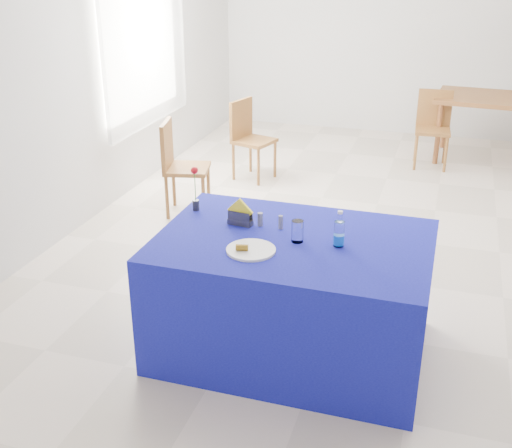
# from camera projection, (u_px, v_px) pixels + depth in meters

# --- Properties ---
(floor) EXTENTS (7.00, 7.00, 0.00)m
(floor) POSITION_uv_depth(u_px,v_px,m) (365.00, 236.00, 5.61)
(floor) COLOR beige
(floor) RESTS_ON ground
(room_shell) EXTENTS (7.00, 7.00, 7.00)m
(room_shell) POSITION_uv_depth(u_px,v_px,m) (381.00, 29.00, 4.91)
(room_shell) COLOR silver
(room_shell) RESTS_ON ground
(window_pane) EXTENTS (0.04, 1.50, 1.60)m
(window_pane) POSITION_uv_depth(u_px,v_px,m) (139.00, 31.00, 6.37)
(window_pane) COLOR white
(window_pane) RESTS_ON room_shell
(curtain) EXTENTS (0.04, 1.75, 1.85)m
(curtain) POSITION_uv_depth(u_px,v_px,m) (146.00, 31.00, 6.35)
(curtain) COLOR white
(curtain) RESTS_ON room_shell
(plate) EXTENTS (0.28, 0.28, 0.01)m
(plate) POSITION_uv_depth(u_px,v_px,m) (251.00, 250.00, 3.60)
(plate) COLOR white
(plate) RESTS_ON blue_table
(drinking_glass) EXTENTS (0.07, 0.07, 0.13)m
(drinking_glass) POSITION_uv_depth(u_px,v_px,m) (297.00, 231.00, 3.69)
(drinking_glass) COLOR white
(drinking_glass) RESTS_ON blue_table
(salt_shaker) EXTENTS (0.03, 0.03, 0.08)m
(salt_shaker) POSITION_uv_depth(u_px,v_px,m) (260.00, 219.00, 3.91)
(salt_shaker) COLOR slate
(salt_shaker) RESTS_ON blue_table
(pepper_shaker) EXTENTS (0.03, 0.03, 0.08)m
(pepper_shaker) POSITION_uv_depth(u_px,v_px,m) (281.00, 222.00, 3.87)
(pepper_shaker) COLOR slate
(pepper_shaker) RESTS_ON blue_table
(blue_table) EXTENTS (1.60, 1.10, 0.76)m
(blue_table) POSITION_uv_depth(u_px,v_px,m) (292.00, 296.00, 3.90)
(blue_table) COLOR #0E0F83
(blue_table) RESTS_ON floor
(water_bottle) EXTENTS (0.06, 0.06, 0.21)m
(water_bottle) POSITION_uv_depth(u_px,v_px,m) (339.00, 235.00, 3.64)
(water_bottle) COLOR white
(water_bottle) RESTS_ON blue_table
(napkin_holder) EXTENTS (0.16, 0.08, 0.17)m
(napkin_holder) POSITION_uv_depth(u_px,v_px,m) (240.00, 217.00, 3.93)
(napkin_holder) COLOR #3B3A3F
(napkin_holder) RESTS_ON blue_table
(rose_vase) EXTENTS (0.05, 0.05, 0.30)m
(rose_vase) POSITION_uv_depth(u_px,v_px,m) (195.00, 190.00, 4.10)
(rose_vase) COLOR #242429
(rose_vase) RESTS_ON blue_table
(oak_table) EXTENTS (1.44, 0.98, 0.76)m
(oak_table) POSITION_uv_depth(u_px,v_px,m) (499.00, 104.00, 7.29)
(oak_table) COLOR brown
(oak_table) RESTS_ON floor
(chair_bg_left) EXTENTS (0.41, 0.41, 0.85)m
(chair_bg_left) POSITION_uv_depth(u_px,v_px,m) (433.00, 123.00, 7.24)
(chair_bg_left) COLOR #94612B
(chair_bg_left) RESTS_ON floor
(chair_win_a) EXTENTS (0.47, 0.47, 0.88)m
(chair_win_a) POSITION_uv_depth(u_px,v_px,m) (178.00, 161.00, 5.91)
(chair_win_a) COLOR #94612B
(chair_win_a) RESTS_ON floor
(chair_win_b) EXTENTS (0.47, 0.47, 0.84)m
(chair_win_b) POSITION_uv_depth(u_px,v_px,m) (248.00, 134.00, 6.84)
(chair_win_b) COLOR #94612B
(chair_win_b) RESTS_ON floor
(banana_pieces) EXTENTS (0.08, 0.05, 0.04)m
(banana_pieces) POSITION_uv_depth(u_px,v_px,m) (242.00, 248.00, 3.57)
(banana_pieces) COLOR gold
(banana_pieces) RESTS_ON plate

